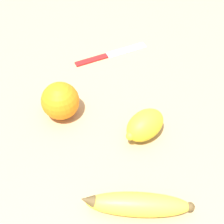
# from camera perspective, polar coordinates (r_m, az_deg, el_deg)

# --- Properties ---
(ground_plane) EXTENTS (3.00, 3.00, 0.00)m
(ground_plane) POSITION_cam_1_polar(r_m,az_deg,el_deg) (0.67, -2.66, 0.88)
(ground_plane) COLOR tan
(banana) EXTENTS (0.18, 0.10, 0.04)m
(banana) POSITION_cam_1_polar(r_m,az_deg,el_deg) (0.53, 4.58, -16.47)
(banana) COLOR yellow
(banana) RESTS_ON ground_plane
(orange) EXTENTS (0.08, 0.08, 0.08)m
(orange) POSITION_cam_1_polar(r_m,az_deg,el_deg) (0.64, -9.43, 2.02)
(orange) COLOR orange
(orange) RESTS_ON ground_plane
(lemon) EXTENTS (0.09, 0.10, 0.06)m
(lemon) POSITION_cam_1_polar(r_m,az_deg,el_deg) (0.61, 6.02, -2.41)
(lemon) COLOR yellow
(lemon) RESTS_ON ground_plane
(paring_knife) EXTENTS (0.14, 0.16, 0.01)m
(paring_knife) POSITION_cam_1_polar(r_m,az_deg,el_deg) (0.80, -0.60, 10.44)
(paring_knife) COLOR silver
(paring_knife) RESTS_ON ground_plane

